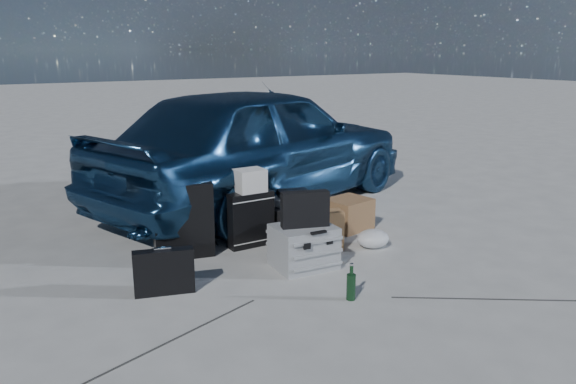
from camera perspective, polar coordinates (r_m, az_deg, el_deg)
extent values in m
plane|color=beige|center=(4.76, 2.15, -8.16)|extent=(60.00, 60.00, 0.00)
imported|color=navy|center=(6.65, -2.90, 4.86)|extent=(4.59, 2.95, 1.45)
cube|color=#9D9FA2|center=(4.81, 1.61, -5.56)|extent=(0.54, 0.46, 0.36)
cube|color=black|center=(4.70, 1.74, -1.76)|extent=(0.41, 0.22, 0.30)
cube|color=black|center=(4.40, -12.49, -7.93)|extent=(0.46, 0.23, 0.35)
cube|color=black|center=(5.07, -10.59, -2.88)|extent=(0.55, 0.30, 0.68)
cube|color=black|center=(5.30, -3.85, -2.76)|extent=(0.44, 0.16, 0.53)
cube|color=silver|center=(5.23, -3.88, 1.18)|extent=(0.27, 0.22, 0.21)
cube|color=black|center=(5.68, 0.49, -2.72)|extent=(0.67, 0.50, 0.31)
cube|color=silver|center=(5.63, 0.52, -0.84)|extent=(0.46, 0.37, 0.07)
cube|color=black|center=(5.61, 0.54, -0.16)|extent=(0.35, 0.30, 0.06)
cube|color=#A97B4A|center=(5.22, 3.98, -3.90)|extent=(0.32, 0.25, 0.38)
cube|color=olive|center=(5.85, 6.13, -2.22)|extent=(0.48, 0.44, 0.32)
ellipsoid|color=silver|center=(5.36, 8.62, -4.70)|extent=(0.35, 0.31, 0.17)
cylinder|color=black|center=(4.24, 6.43, -9.12)|extent=(0.08, 0.08, 0.27)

